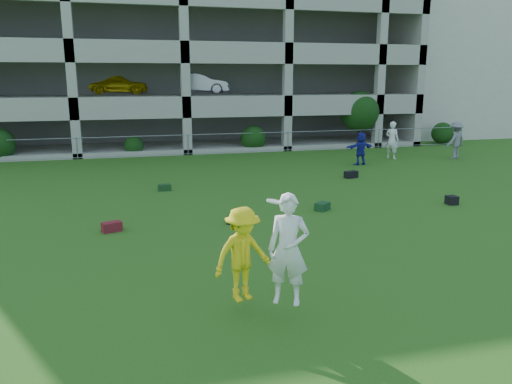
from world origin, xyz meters
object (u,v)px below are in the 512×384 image
object	(u,v)px
frisbee_contest	(258,253)
bystander_f	(455,140)
stucco_building	(449,69)
bystander_e	(392,140)
parking_garage	(170,53)
bystander_d	(361,149)
crate_d	(452,200)

from	to	relation	value
frisbee_contest	bystander_f	bearing A→B (deg)	45.04
frisbee_contest	stucco_building	bearing A→B (deg)	50.27
bystander_e	parking_garage	distance (m)	17.37
bystander_f	stucco_building	bearing A→B (deg)	-142.75
bystander_d	frisbee_contest	world-z (taller)	frisbee_contest
bystander_e	crate_d	xyz separation A→B (m)	(-3.04, -9.58, -0.87)
bystander_f	parking_garage	size ratio (longest dim) A/B	0.07
bystander_d	bystander_f	distance (m)	5.90
bystander_f	crate_d	world-z (taller)	bystander_f
bystander_f	frisbee_contest	distance (m)	21.43
stucco_building	bystander_d	world-z (taller)	stucco_building
bystander_d	crate_d	world-z (taller)	bystander_d
crate_d	frisbee_contest	world-z (taller)	frisbee_contest
bystander_e	bystander_f	size ratio (longest dim) A/B	1.01
bystander_f	crate_d	distance (m)	10.90
bystander_f	frisbee_contest	bearing A→B (deg)	25.26
bystander_e	parking_garage	world-z (taller)	parking_garage
stucco_building	bystander_e	world-z (taller)	stucco_building
stucco_building	bystander_f	world-z (taller)	stucco_building
bystander_d	bystander_f	xyz separation A→B (m)	(5.88, 0.51, 0.18)
bystander_d	parking_garage	bearing A→B (deg)	-69.54
parking_garage	crate_d	bearing A→B (deg)	-71.41
bystander_e	frisbee_contest	world-z (taller)	frisbee_contest
parking_garage	bystander_d	bearing A→B (deg)	-60.30
stucco_building	bystander_e	bearing A→B (deg)	-133.40
bystander_d	bystander_f	size ratio (longest dim) A/B	0.82
bystander_d	bystander_e	world-z (taller)	bystander_e
bystander_e	bystander_f	distance (m)	3.47
crate_d	frisbee_contest	xyz separation A→B (m)	(-8.72, -6.39, 1.10)
stucco_building	parking_garage	bearing A→B (deg)	-179.25
bystander_e	parking_garage	xyz separation A→B (m)	(-10.58, 12.84, 5.00)
crate_d	frisbee_contest	size ratio (longest dim) A/B	0.16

